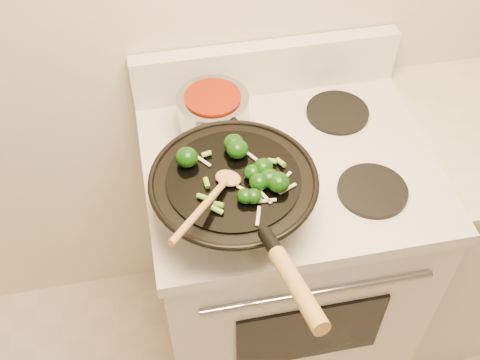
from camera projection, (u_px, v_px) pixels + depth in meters
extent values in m
cube|color=silver|center=(280.00, 260.00, 1.97)|extent=(0.76, 0.64, 0.88)
cube|color=silver|center=(289.00, 165.00, 1.63)|extent=(0.78, 0.66, 0.04)
cube|color=silver|center=(266.00, 68.00, 1.75)|extent=(0.78, 0.05, 0.16)
cylinder|color=#95979D|center=(318.00, 293.00, 1.50)|extent=(0.60, 0.02, 0.02)
cube|color=black|center=(310.00, 334.00, 1.68)|extent=(0.42, 0.01, 0.28)
cylinder|color=black|center=(234.00, 212.00, 1.49)|extent=(0.18, 0.18, 0.01)
cylinder|color=black|center=(372.00, 191.00, 1.53)|extent=(0.18, 0.18, 0.01)
cylinder|color=black|center=(214.00, 129.00, 1.68)|extent=(0.18, 0.18, 0.01)
cylinder|color=black|center=(337.00, 112.00, 1.73)|extent=(0.18, 0.18, 0.01)
torus|color=black|center=(234.00, 180.00, 1.40)|extent=(0.40, 0.40, 0.01)
cylinder|color=black|center=(234.00, 179.00, 1.39)|extent=(0.31, 0.31, 0.01)
cylinder|color=black|center=(270.00, 242.00, 1.22)|extent=(0.04, 0.07, 0.04)
cylinder|color=#A97C42|center=(298.00, 288.00, 1.12)|extent=(0.07, 0.21, 0.08)
ellipsoid|color=#0C3408|center=(263.00, 167.00, 1.39)|extent=(0.05, 0.05, 0.04)
cylinder|color=#497F2D|center=(269.00, 170.00, 1.40)|extent=(0.02, 0.02, 0.01)
ellipsoid|color=#0C3408|center=(252.00, 172.00, 1.38)|extent=(0.04, 0.04, 0.03)
ellipsoid|color=#0C3408|center=(187.00, 157.00, 1.41)|extent=(0.05, 0.05, 0.05)
ellipsoid|color=#0C3408|center=(238.00, 149.00, 1.43)|extent=(0.05, 0.05, 0.04)
cylinder|color=#497F2D|center=(244.00, 152.00, 1.44)|extent=(0.01, 0.02, 0.01)
ellipsoid|color=#0C3408|center=(234.00, 143.00, 1.44)|extent=(0.05, 0.05, 0.04)
ellipsoid|color=#0C3408|center=(237.00, 149.00, 1.42)|extent=(0.05, 0.05, 0.04)
ellipsoid|color=#0C3408|center=(253.00, 196.00, 1.34)|extent=(0.04, 0.04, 0.03)
cylinder|color=#497F2D|center=(258.00, 198.00, 1.34)|extent=(0.02, 0.01, 0.02)
ellipsoid|color=#0C3408|center=(259.00, 182.00, 1.36)|extent=(0.04, 0.04, 0.04)
ellipsoid|color=#0C3408|center=(279.00, 182.00, 1.35)|extent=(0.05, 0.05, 0.04)
ellipsoid|color=#0C3408|center=(269.00, 178.00, 1.36)|extent=(0.05, 0.05, 0.04)
cylinder|color=#497F2D|center=(275.00, 181.00, 1.38)|extent=(0.02, 0.02, 0.02)
ellipsoid|color=#0C3408|center=(245.00, 196.00, 1.34)|extent=(0.04, 0.04, 0.03)
cube|color=beige|center=(258.00, 216.00, 1.31)|extent=(0.02, 0.05, 0.00)
cube|color=beige|center=(267.00, 201.00, 1.34)|extent=(0.04, 0.01, 0.00)
cube|color=beige|center=(287.00, 189.00, 1.37)|extent=(0.05, 0.03, 0.00)
cube|color=beige|center=(202.00, 160.00, 1.42)|extent=(0.04, 0.05, 0.00)
cube|color=beige|center=(286.00, 177.00, 1.39)|extent=(0.04, 0.03, 0.00)
cube|color=beige|center=(251.00, 156.00, 1.43)|extent=(0.03, 0.04, 0.00)
cube|color=beige|center=(244.00, 190.00, 1.36)|extent=(0.03, 0.03, 0.00)
cube|color=beige|center=(263.00, 195.00, 1.35)|extent=(0.03, 0.05, 0.00)
cube|color=beige|center=(248.00, 172.00, 1.40)|extent=(0.02, 0.04, 0.00)
cylinder|color=#67AB37|center=(207.00, 183.00, 1.37)|extent=(0.03, 0.02, 0.02)
cylinder|color=#67AB37|center=(281.00, 162.00, 1.41)|extent=(0.02, 0.02, 0.01)
cylinder|color=#67AB37|center=(217.00, 210.00, 1.32)|extent=(0.03, 0.02, 0.01)
cylinder|color=#67AB37|center=(256.00, 199.00, 1.34)|extent=(0.02, 0.02, 0.01)
cylinder|color=#67AB37|center=(219.00, 204.00, 1.33)|extent=(0.02, 0.03, 0.02)
cylinder|color=#67AB37|center=(262.00, 181.00, 1.37)|extent=(0.02, 0.03, 0.02)
cylinder|color=#67AB37|center=(202.00, 197.00, 1.34)|extent=(0.02, 0.02, 0.01)
cylinder|color=#67AB37|center=(272.00, 161.00, 1.42)|extent=(0.03, 0.02, 0.02)
cylinder|color=#67AB37|center=(206.00, 154.00, 1.43)|extent=(0.02, 0.03, 0.02)
sphere|color=#F4EAAC|center=(264.00, 160.00, 1.42)|extent=(0.01, 0.01, 0.01)
sphere|color=#F4EAAC|center=(242.00, 191.00, 1.36)|extent=(0.01, 0.01, 0.01)
sphere|color=#F4EAAC|center=(238.00, 145.00, 1.46)|extent=(0.01, 0.01, 0.01)
ellipsoid|color=#A97C42|center=(228.00, 178.00, 1.38)|extent=(0.08, 0.08, 0.02)
cylinder|color=#A97C42|center=(201.00, 209.00, 1.28)|extent=(0.16, 0.21, 0.08)
cylinder|color=#95979D|center=(213.00, 113.00, 1.63)|extent=(0.20, 0.20, 0.11)
cylinder|color=maroon|center=(213.00, 97.00, 1.59)|extent=(0.15, 0.15, 0.01)
cylinder|color=black|center=(245.00, 134.00, 1.51)|extent=(0.07, 0.12, 0.02)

